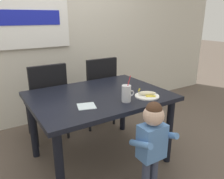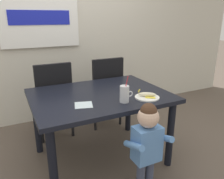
{
  "view_description": "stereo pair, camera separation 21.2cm",
  "coord_description": "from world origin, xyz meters",
  "px_view_note": "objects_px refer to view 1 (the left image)",
  "views": [
    {
      "loc": [
        -0.98,
        -1.8,
        1.46
      ],
      "look_at": [
        0.09,
        -0.1,
        0.8
      ],
      "focal_mm": 35.48,
      "sensor_mm": 36.0,
      "label": 1
    },
    {
      "loc": [
        -0.8,
        -1.9,
        1.46
      ],
      "look_at": [
        0.09,
        -0.1,
        0.8
      ],
      "focal_mm": 35.48,
      "sensor_mm": 36.0,
      "label": 2
    }
  ],
  "objects_px": {
    "toddler_standing": "(152,138)",
    "dining_table": "(99,103)",
    "dining_chair_right": "(98,88)",
    "paper_napkin": "(86,106)",
    "peeled_banana": "(147,93)",
    "dining_chair_left": "(47,98)",
    "milk_cup": "(126,94)",
    "snack_plate": "(147,96)"
  },
  "relations": [
    {
      "from": "dining_chair_left",
      "to": "dining_chair_right",
      "type": "relative_size",
      "value": 1.0
    },
    {
      "from": "dining_table",
      "to": "dining_chair_right",
      "type": "relative_size",
      "value": 1.37
    },
    {
      "from": "dining_chair_right",
      "to": "peeled_banana",
      "type": "bearing_deg",
      "value": 89.12
    },
    {
      "from": "dining_chair_left",
      "to": "milk_cup",
      "type": "distance_m",
      "value": 1.12
    },
    {
      "from": "snack_plate",
      "to": "dining_chair_right",
      "type": "bearing_deg",
      "value": 88.88
    },
    {
      "from": "dining_chair_left",
      "to": "peeled_banana",
      "type": "distance_m",
      "value": 1.23
    },
    {
      "from": "dining_chair_left",
      "to": "paper_napkin",
      "type": "bearing_deg",
      "value": 95.26
    },
    {
      "from": "dining_chair_left",
      "to": "paper_napkin",
      "type": "relative_size",
      "value": 6.4
    },
    {
      "from": "paper_napkin",
      "to": "dining_chair_right",
      "type": "bearing_deg",
      "value": 56.4
    },
    {
      "from": "dining_chair_right",
      "to": "milk_cup",
      "type": "height_order",
      "value": "milk_cup"
    },
    {
      "from": "toddler_standing",
      "to": "paper_napkin",
      "type": "height_order",
      "value": "toddler_standing"
    },
    {
      "from": "peeled_banana",
      "to": "paper_napkin",
      "type": "relative_size",
      "value": 1.11
    },
    {
      "from": "dining_chair_right",
      "to": "dining_table",
      "type": "bearing_deg",
      "value": 62.37
    },
    {
      "from": "dining_chair_right",
      "to": "milk_cup",
      "type": "xyz_separation_m",
      "value": [
        -0.26,
        -1.01,
        0.26
      ]
    },
    {
      "from": "dining_table",
      "to": "paper_napkin",
      "type": "bearing_deg",
      "value": -138.49
    },
    {
      "from": "toddler_standing",
      "to": "snack_plate",
      "type": "bearing_deg",
      "value": 56.9
    },
    {
      "from": "toddler_standing",
      "to": "paper_napkin",
      "type": "xyz_separation_m",
      "value": [
        -0.38,
        0.42,
        0.21
      ]
    },
    {
      "from": "dining_table",
      "to": "milk_cup",
      "type": "distance_m",
      "value": 0.36
    },
    {
      "from": "dining_chair_left",
      "to": "snack_plate",
      "type": "xyz_separation_m",
      "value": [
        0.68,
        -1.0,
        0.2
      ]
    },
    {
      "from": "dining_chair_right",
      "to": "paper_napkin",
      "type": "height_order",
      "value": "dining_chair_right"
    },
    {
      "from": "toddler_standing",
      "to": "peeled_banana",
      "type": "bearing_deg",
      "value": 56.64
    },
    {
      "from": "dining_chair_left",
      "to": "dining_chair_right",
      "type": "distance_m",
      "value": 0.7
    },
    {
      "from": "milk_cup",
      "to": "paper_napkin",
      "type": "xyz_separation_m",
      "value": [
        -0.35,
        0.09,
        -0.06
      ]
    },
    {
      "from": "dining_chair_right",
      "to": "paper_napkin",
      "type": "relative_size",
      "value": 6.4
    },
    {
      "from": "toddler_standing",
      "to": "paper_napkin",
      "type": "relative_size",
      "value": 5.59
    },
    {
      "from": "toddler_standing",
      "to": "snack_plate",
      "type": "relative_size",
      "value": 3.64
    },
    {
      "from": "dining_chair_right",
      "to": "dining_chair_left",
      "type": "bearing_deg",
      "value": 1.48
    },
    {
      "from": "milk_cup",
      "to": "paper_napkin",
      "type": "relative_size",
      "value": 1.65
    },
    {
      "from": "dining_chair_left",
      "to": "toddler_standing",
      "type": "relative_size",
      "value": 1.15
    },
    {
      "from": "dining_chair_left",
      "to": "milk_cup",
      "type": "height_order",
      "value": "milk_cup"
    },
    {
      "from": "toddler_standing",
      "to": "milk_cup",
      "type": "relative_size",
      "value": 3.38
    },
    {
      "from": "dining_table",
      "to": "milk_cup",
      "type": "height_order",
      "value": "milk_cup"
    },
    {
      "from": "dining_table",
      "to": "toddler_standing",
      "type": "distance_m",
      "value": 0.66
    },
    {
      "from": "toddler_standing",
      "to": "dining_table",
      "type": "bearing_deg",
      "value": 102.07
    },
    {
      "from": "toddler_standing",
      "to": "snack_plate",
      "type": "distance_m",
      "value": 0.45
    },
    {
      "from": "snack_plate",
      "to": "toddler_standing",
      "type": "bearing_deg",
      "value": -123.1
    },
    {
      "from": "peeled_banana",
      "to": "toddler_standing",
      "type": "bearing_deg",
      "value": -123.36
    },
    {
      "from": "dining_chair_left",
      "to": "toddler_standing",
      "type": "xyz_separation_m",
      "value": [
        0.46,
        -1.33,
        -0.02
      ]
    },
    {
      "from": "milk_cup",
      "to": "paper_napkin",
      "type": "bearing_deg",
      "value": 166.18
    },
    {
      "from": "toddler_standing",
      "to": "peeled_banana",
      "type": "distance_m",
      "value": 0.47
    },
    {
      "from": "dining_table",
      "to": "peeled_banana",
      "type": "bearing_deg",
      "value": -40.4
    },
    {
      "from": "milk_cup",
      "to": "snack_plate",
      "type": "distance_m",
      "value": 0.25
    }
  ]
}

